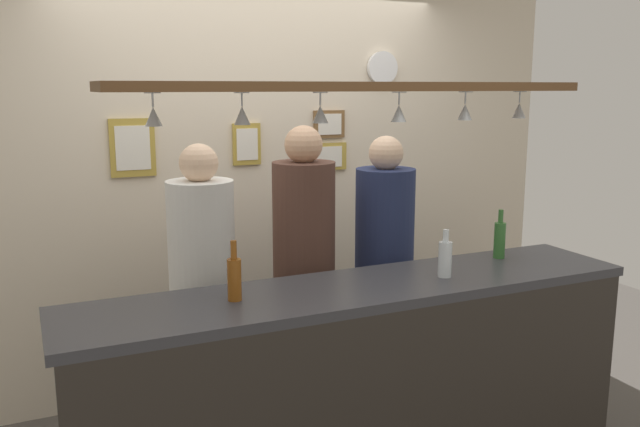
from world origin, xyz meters
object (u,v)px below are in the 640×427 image
(person_left_white_patterned_shirt, at_px, (203,272))
(bottle_beer_amber_tall, at_px, (234,277))
(wall_clock, at_px, (382,68))
(picture_frame_caricature, at_px, (133,148))
(picture_frame_upper_small, at_px, (329,124))
(picture_frame_crest, at_px, (247,144))
(bottle_soda_clear, at_px, (445,258))
(person_right_navy_shirt, at_px, (384,251))
(picture_frame_lower_pair, at_px, (326,157))
(person_middle_brown_shirt, at_px, (304,252))
(bottle_beer_green_import, at_px, (500,239))

(person_left_white_patterned_shirt, height_order, bottle_beer_amber_tall, person_left_white_patterned_shirt)
(bottle_beer_amber_tall, bearing_deg, person_left_white_patterned_shirt, 87.96)
(person_left_white_patterned_shirt, height_order, wall_clock, wall_clock)
(picture_frame_caricature, xyz_separation_m, wall_clock, (1.66, -0.01, 0.47))
(bottle_beer_amber_tall, relative_size, picture_frame_upper_small, 1.18)
(person_left_white_patterned_shirt, relative_size, wall_clock, 7.55)
(picture_frame_crest, bearing_deg, bottle_soda_clear, -71.02)
(person_left_white_patterned_shirt, bearing_deg, bottle_beer_amber_tall, -92.04)
(person_right_navy_shirt, height_order, picture_frame_upper_small, picture_frame_upper_small)
(bottle_beer_amber_tall, relative_size, picture_frame_lower_pair, 0.87)
(bottle_soda_clear, distance_m, picture_frame_caricature, 1.93)
(picture_frame_upper_small, distance_m, wall_clock, 0.54)
(person_right_navy_shirt, bearing_deg, person_middle_brown_shirt, 180.00)
(person_right_navy_shirt, bearing_deg, picture_frame_upper_small, 90.28)
(picture_frame_lower_pair, bearing_deg, bottle_soda_clear, -91.89)
(person_right_navy_shirt, relative_size, picture_frame_crest, 6.41)
(bottle_soda_clear, bearing_deg, person_right_navy_shirt, 83.80)
(picture_frame_crest, height_order, wall_clock, wall_clock)
(person_right_navy_shirt, relative_size, bottle_beer_green_import, 6.41)
(person_middle_brown_shirt, bearing_deg, bottle_beer_amber_tall, -132.88)
(picture_frame_upper_small, xyz_separation_m, picture_frame_crest, (-0.57, 0.00, -0.11))
(picture_frame_lower_pair, distance_m, wall_clock, 0.72)
(person_middle_brown_shirt, relative_size, bottle_beer_amber_tall, 6.68)
(picture_frame_upper_small, height_order, picture_frame_crest, picture_frame_upper_small)
(bottle_beer_amber_tall, bearing_deg, picture_frame_upper_small, 51.64)
(bottle_beer_amber_tall, relative_size, picture_frame_crest, 1.00)
(bottle_beer_green_import, distance_m, bottle_soda_clear, 0.50)
(picture_frame_lower_pair, bearing_deg, picture_frame_upper_small, 0.00)
(bottle_beer_amber_tall, bearing_deg, picture_frame_lower_pair, 52.29)
(person_left_white_patterned_shirt, distance_m, person_middle_brown_shirt, 0.57)
(bottle_beer_green_import, xyz_separation_m, bottle_beer_amber_tall, (-1.48, -0.10, -0.00))
(picture_frame_caricature, bearing_deg, bottle_soda_clear, -50.46)
(bottle_beer_amber_tall, height_order, picture_frame_caricature, picture_frame_caricature)
(person_right_navy_shirt, height_order, picture_frame_lower_pair, person_right_navy_shirt)
(person_middle_brown_shirt, height_order, bottle_beer_amber_tall, person_middle_brown_shirt)
(bottle_beer_amber_tall, relative_size, bottle_soda_clear, 1.13)
(bottle_soda_clear, distance_m, wall_clock, 1.78)
(person_middle_brown_shirt, relative_size, picture_frame_upper_small, 7.90)
(person_middle_brown_shirt, xyz_separation_m, bottle_soda_clear, (0.43, -0.71, 0.09))
(bottle_beer_green_import, distance_m, bottle_beer_amber_tall, 1.49)
(wall_clock, bearing_deg, picture_frame_crest, 179.63)
(bottle_soda_clear, distance_m, picture_frame_crest, 1.60)
(picture_frame_caricature, relative_size, wall_clock, 1.55)
(wall_clock, bearing_deg, person_middle_brown_shirt, -140.47)
(person_middle_brown_shirt, bearing_deg, bottle_soda_clear, -58.69)
(bottle_beer_green_import, height_order, picture_frame_lower_pair, picture_frame_lower_pair)
(person_middle_brown_shirt, xyz_separation_m, picture_frame_lower_pair, (0.48, 0.74, 0.43))
(bottle_soda_clear, relative_size, picture_frame_caricature, 0.68)
(bottle_soda_clear, relative_size, picture_frame_upper_small, 1.05)
(bottle_beer_amber_tall, bearing_deg, bottle_soda_clear, -4.14)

